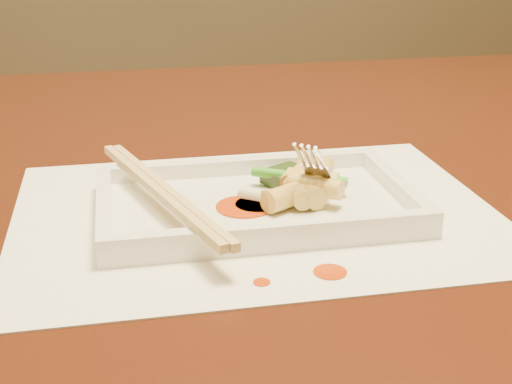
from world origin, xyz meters
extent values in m
cube|color=black|center=(0.00, 0.00, 0.73)|extent=(1.40, 0.90, 0.04)
cylinder|color=black|center=(0.62, 0.37, 0.35)|extent=(0.07, 0.07, 0.71)
cube|color=white|center=(0.05, -0.15, 0.75)|extent=(0.40, 0.30, 0.00)
cylinder|color=#BF3805|center=(0.08, -0.26, 0.75)|extent=(0.02, 0.02, 0.00)
cylinder|color=#BF3805|center=(0.03, -0.27, 0.75)|extent=(0.01, 0.01, 0.00)
cube|color=white|center=(0.05, -0.15, 0.76)|extent=(0.26, 0.16, 0.01)
cube|color=white|center=(0.05, -0.08, 0.77)|extent=(0.26, 0.01, 0.01)
cube|color=white|center=(0.05, -0.22, 0.77)|extent=(0.26, 0.01, 0.01)
cube|color=white|center=(-0.07, -0.15, 0.77)|extent=(0.01, 0.14, 0.01)
cube|color=white|center=(0.18, -0.15, 0.77)|extent=(0.01, 0.14, 0.01)
cube|color=black|center=(0.09, -0.11, 0.77)|extent=(0.05, 0.04, 0.01)
cylinder|color=#EAEACC|center=(0.06, -0.16, 0.77)|extent=(0.04, 0.03, 0.01)
cylinder|color=#298D16|center=(0.10, -0.13, 0.77)|extent=(0.08, 0.05, 0.01)
cube|color=tan|center=(-0.03, -0.15, 0.78)|extent=(0.08, 0.23, 0.01)
cube|color=tan|center=(-0.02, -0.15, 0.78)|extent=(0.08, 0.23, 0.01)
cylinder|color=#BF3805|center=(0.06, -0.15, 0.76)|extent=(0.04, 0.04, 0.00)
cylinder|color=#BF3805|center=(0.05, -0.15, 0.76)|extent=(0.04, 0.04, 0.00)
cylinder|color=#BF3805|center=(0.04, -0.16, 0.76)|extent=(0.05, 0.05, 0.00)
cylinder|color=#E2CB69|center=(0.09, -0.16, 0.77)|extent=(0.03, 0.04, 0.02)
cylinder|color=#E2CB69|center=(0.11, -0.13, 0.77)|extent=(0.05, 0.04, 0.02)
cylinder|color=#E2CB69|center=(0.11, -0.14, 0.78)|extent=(0.04, 0.06, 0.02)
cylinder|color=#E2CB69|center=(0.07, -0.17, 0.77)|extent=(0.04, 0.03, 0.02)
cylinder|color=#E2CB69|center=(0.08, -0.17, 0.77)|extent=(0.05, 0.04, 0.02)
cylinder|color=#E2CB69|center=(0.10, -0.16, 0.78)|extent=(0.05, 0.04, 0.02)
cylinder|color=#E2CB69|center=(0.09, -0.15, 0.77)|extent=(0.02, 0.05, 0.02)
cylinder|color=#E2CB69|center=(0.10, -0.13, 0.77)|extent=(0.04, 0.05, 0.02)
camera|label=1|loc=(-0.05, -0.69, 0.99)|focal=50.00mm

